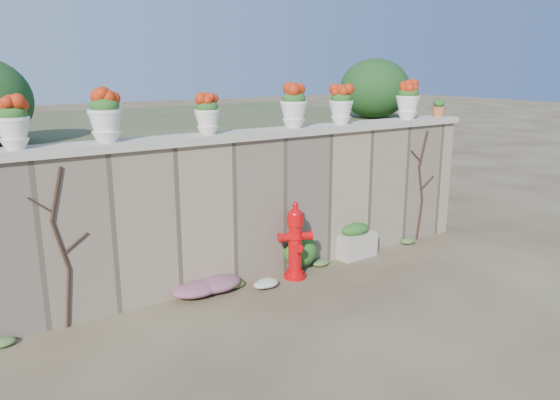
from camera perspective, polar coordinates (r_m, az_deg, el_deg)
ground at (r=6.76m, az=5.46°, el=-12.33°), size 80.00×80.00×0.00m
stone_wall at (r=7.79m, az=-2.76°, el=-0.82°), size 8.00×0.40×2.00m
wall_cap at (r=7.59m, az=-2.85°, el=6.86°), size 8.10×0.52×0.10m
raised_fill at (r=10.60m, az=-11.78°, el=2.87°), size 9.00×6.00×2.00m
back_shrub_right at (r=10.58m, az=9.87°, el=11.40°), size 1.30×1.30×1.10m
vine_left at (r=6.66m, az=-21.85°, el=-4.53°), size 0.60×0.04×1.91m
vine_right at (r=9.67m, az=14.53°, el=1.60°), size 0.60×0.04×1.91m
fire_hydrant at (r=7.76m, az=1.59°, el=-4.26°), size 0.48×0.35×1.12m
planter_box at (r=8.80m, az=7.82°, el=-4.27°), size 0.68×0.42×0.55m
green_shrub at (r=8.16m, az=2.33°, el=-5.13°), size 0.67×0.61×0.64m
magenta_clump at (r=7.44m, az=-7.97°, el=-8.77°), size 0.98×0.65×0.26m
white_flowers at (r=7.49m, az=-1.76°, el=-8.86°), size 0.46×0.37×0.17m
urn_pot_0 at (r=6.55m, az=-26.16°, el=7.19°), size 0.36×0.36×0.56m
urn_pot_1 at (r=6.75m, az=-17.81°, el=8.36°), size 0.39×0.39×0.62m
urn_pot_2 at (r=7.23m, az=-7.61°, el=8.84°), size 0.33×0.33×0.52m
urn_pot_3 at (r=7.94m, az=1.45°, el=9.74°), size 0.39×0.39×0.61m
urn_pot_4 at (r=8.48m, az=6.40°, el=9.80°), size 0.37×0.37×0.57m
urn_pot_5 at (r=9.47m, az=13.22°, el=10.09°), size 0.40×0.40×0.62m
terracotta_pot at (r=10.07m, az=16.23°, el=9.13°), size 0.24×0.24×0.29m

